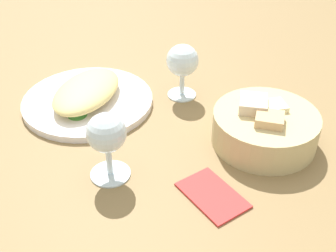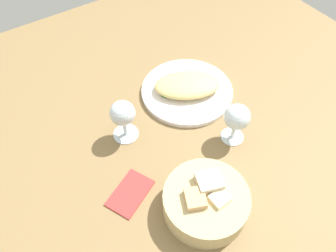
# 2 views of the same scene
# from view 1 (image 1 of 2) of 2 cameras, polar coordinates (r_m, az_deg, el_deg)

# --- Properties ---
(ground_plane) EXTENTS (1.40, 1.40, 0.02)m
(ground_plane) POSITION_cam_1_polar(r_m,az_deg,el_deg) (0.90, -3.62, 1.51)
(ground_plane) COLOR olive
(plate) EXTENTS (0.27, 0.27, 0.01)m
(plate) POSITION_cam_1_polar(r_m,az_deg,el_deg) (0.93, -10.29, 3.16)
(plate) COLOR white
(plate) RESTS_ON ground_plane
(omelette) EXTENTS (0.22, 0.19, 0.04)m
(omelette) POSITION_cam_1_polar(r_m,az_deg,el_deg) (0.91, -10.45, 4.48)
(omelette) COLOR #E4C978
(omelette) RESTS_ON plate
(lettuce_garnish) EXTENTS (0.04, 0.04, 0.02)m
(lettuce_garnish) POSITION_cam_1_polar(r_m,az_deg,el_deg) (0.87, -11.66, 1.78)
(lettuce_garnish) COLOR #3F8A34
(lettuce_garnish) RESTS_ON plate
(bread_basket) EXTENTS (0.19, 0.19, 0.08)m
(bread_basket) POSITION_cam_1_polar(r_m,az_deg,el_deg) (0.81, 12.33, -0.12)
(bread_basket) COLOR tan
(bread_basket) RESTS_ON ground_plane
(wine_glass_near) EXTENTS (0.07, 0.07, 0.12)m
(wine_glass_near) POSITION_cam_1_polar(r_m,az_deg,el_deg) (0.70, -7.90, -1.42)
(wine_glass_near) COLOR silver
(wine_glass_near) RESTS_ON ground_plane
(wine_glass_far) EXTENTS (0.07, 0.07, 0.12)m
(wine_glass_far) POSITION_cam_1_polar(r_m,az_deg,el_deg) (0.91, 1.87, 8.11)
(wine_glass_far) COLOR silver
(wine_glass_far) RESTS_ON ground_plane
(folded_napkin) EXTENTS (0.13, 0.11, 0.01)m
(folded_napkin) POSITION_cam_1_polar(r_m,az_deg,el_deg) (0.71, 5.77, -8.76)
(folded_napkin) COLOR red
(folded_napkin) RESTS_ON ground_plane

